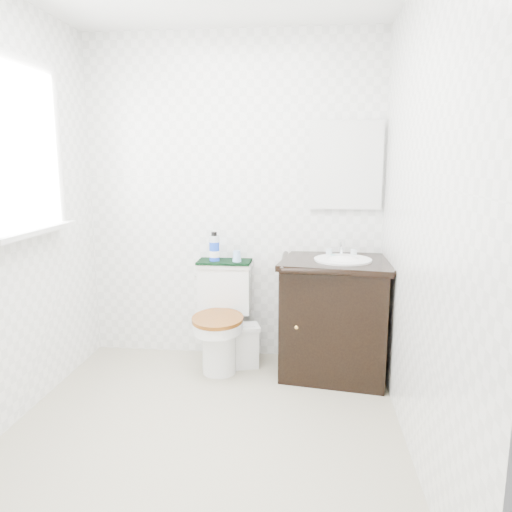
% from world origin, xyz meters
% --- Properties ---
extents(floor, '(2.40, 2.40, 0.00)m').
position_xyz_m(floor, '(0.00, 0.00, 0.00)').
color(floor, '#B5AB92').
rests_on(floor, ground).
extents(wall_back, '(2.40, 0.00, 2.40)m').
position_xyz_m(wall_back, '(0.00, 1.20, 1.20)').
color(wall_back, white).
rests_on(wall_back, ground).
extents(wall_front, '(2.40, 0.00, 2.40)m').
position_xyz_m(wall_front, '(0.00, -1.20, 1.20)').
color(wall_front, white).
rests_on(wall_front, ground).
extents(wall_right, '(0.00, 2.40, 2.40)m').
position_xyz_m(wall_right, '(1.10, 0.00, 1.20)').
color(wall_right, white).
rests_on(wall_right, ground).
extents(window, '(0.02, 0.70, 0.90)m').
position_xyz_m(window, '(-1.07, 0.25, 1.55)').
color(window, white).
rests_on(window, wall_left).
extents(mirror, '(0.50, 0.02, 0.60)m').
position_xyz_m(mirror, '(0.82, 1.18, 1.45)').
color(mirror, silver).
rests_on(mirror, wall_back).
extents(toilet, '(0.40, 0.62, 0.74)m').
position_xyz_m(toilet, '(-0.05, 0.97, 0.33)').
color(toilet, white).
rests_on(toilet, floor).
extents(vanity, '(0.83, 0.74, 0.92)m').
position_xyz_m(vanity, '(0.77, 0.90, 0.43)').
color(vanity, black).
rests_on(vanity, floor).
extents(trash_bin, '(0.26, 0.23, 0.31)m').
position_xyz_m(trash_bin, '(0.11, 0.94, 0.16)').
color(trash_bin, white).
rests_on(trash_bin, floor).
extents(towel, '(0.39, 0.22, 0.02)m').
position_xyz_m(towel, '(-0.05, 1.09, 0.75)').
color(towel, black).
rests_on(towel, toilet).
extents(mouthwash_bottle, '(0.07, 0.07, 0.21)m').
position_xyz_m(mouthwash_bottle, '(-0.12, 1.08, 0.86)').
color(mouthwash_bottle, blue).
rests_on(mouthwash_bottle, towel).
extents(cup, '(0.06, 0.06, 0.08)m').
position_xyz_m(cup, '(0.04, 1.06, 0.80)').
color(cup, '#95BFF4').
rests_on(cup, towel).
extents(soap_bar, '(0.06, 0.04, 0.02)m').
position_xyz_m(soap_bar, '(0.74, 1.00, 0.83)').
color(soap_bar, '#197479').
rests_on(soap_bar, vanity).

